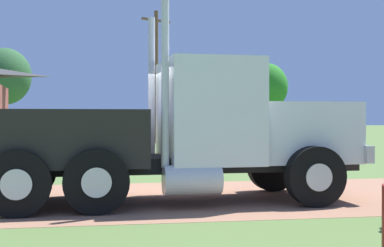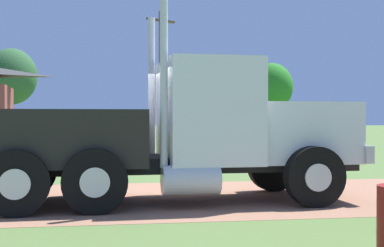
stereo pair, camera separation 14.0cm
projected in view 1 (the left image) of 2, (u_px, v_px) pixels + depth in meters
The scene contains 6 objects.
ground_plane at pixel (148, 199), 10.92m from camera, with size 200.00×200.00×0.00m, color #577238.
dirt_track at pixel (148, 199), 10.92m from camera, with size 120.00×5.21×0.01m, color #9F6D52.
truck_foreground_white at pixel (176, 135), 10.51m from camera, with size 7.39×2.79×3.65m.
utility_pole_near at pixel (156, 73), 34.85m from camera, with size 1.93×1.29×8.34m.
tree_mid at pixel (5, 77), 51.17m from camera, with size 4.76×4.76×8.07m.
tree_right at pixel (266, 87), 44.23m from camera, with size 3.45×3.45×5.98m.
Camera 1 is at (-0.98, -10.89, 1.60)m, focal length 51.78 mm.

